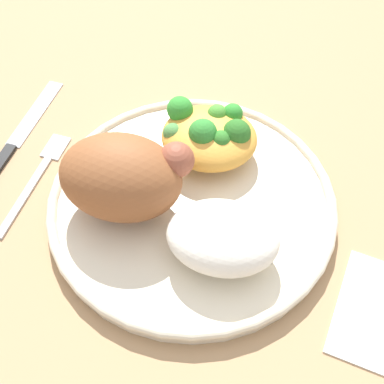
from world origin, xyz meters
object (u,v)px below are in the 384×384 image
(roasted_chicken, at_px, (123,177))
(fork, at_px, (36,176))
(knife, at_px, (11,146))
(plate, at_px, (192,204))
(mac_cheese_with_broccoli, at_px, (209,135))
(rice_pile, at_px, (223,237))

(roasted_chicken, distance_m, fork, 0.13)
(roasted_chicken, distance_m, knife, 0.17)
(fork, xyz_separation_m, knife, (-0.04, 0.04, 0.00))
(roasted_chicken, height_order, fork, roasted_chicken)
(fork, bearing_deg, knife, 140.83)
(knife, bearing_deg, roasted_chicken, -21.89)
(plate, distance_m, roasted_chicken, 0.08)
(mac_cheese_with_broccoli, bearing_deg, plate, -94.49)
(plate, relative_size, fork, 2.02)
(roasted_chicken, bearing_deg, fork, 166.58)
(plate, height_order, roasted_chicken, roasted_chicken)
(plate, xyz_separation_m, knife, (-0.21, 0.04, -0.01))
(mac_cheese_with_broccoli, relative_size, fork, 0.70)
(plate, relative_size, knife, 1.52)
(fork, bearing_deg, roasted_chicken, -13.42)
(mac_cheese_with_broccoli, bearing_deg, rice_pile, -74.68)
(fork, distance_m, knife, 0.06)
(plate, bearing_deg, fork, 176.96)
(knife, bearing_deg, mac_cheese_with_broccoli, 5.90)
(mac_cheese_with_broccoli, height_order, knife, mac_cheese_with_broccoli)
(fork, bearing_deg, rice_pile, -16.80)
(roasted_chicken, xyz_separation_m, mac_cheese_with_broccoli, (0.07, 0.08, -0.02))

